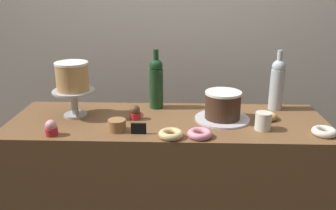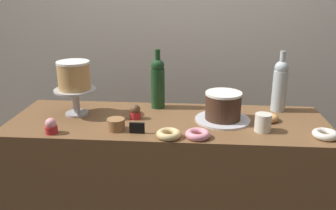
{
  "view_description": "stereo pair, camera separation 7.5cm",
  "coord_description": "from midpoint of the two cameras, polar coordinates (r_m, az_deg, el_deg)",
  "views": [
    {
      "loc": [
        0.06,
        -1.71,
        1.56
      ],
      "look_at": [
        0.0,
        0.0,
        0.99
      ],
      "focal_mm": 38.68,
      "sensor_mm": 36.0,
      "label": 1
    },
    {
      "loc": [
        0.14,
        -1.71,
        1.56
      ],
      "look_at": [
        0.0,
        0.0,
        0.99
      ],
      "focal_mm": 38.68,
      "sensor_mm": 36.0,
      "label": 2
    }
  ],
  "objects": [
    {
      "name": "chocolate_round_cake",
      "position": [
        1.83,
        7.48,
        0.02
      ],
      "size": [
        0.18,
        0.18,
        0.14
      ],
      "color": "#3D2619",
      "rests_on": "silver_serving_platter"
    },
    {
      "name": "cake_stand_pedestal",
      "position": [
        1.93,
        -15.66,
        0.99
      ],
      "size": [
        0.22,
        0.22,
        0.14
      ],
      "color": "#B2B2B7",
      "rests_on": "display_counter"
    },
    {
      "name": "donut_maple",
      "position": [
        1.9,
        14.1,
        -1.71
      ],
      "size": [
        0.11,
        0.11,
        0.03
      ],
      "color": "#B27F47",
      "rests_on": "display_counter"
    },
    {
      "name": "cupcake_strawberry",
      "position": [
        1.73,
        -19.1,
        -3.47
      ],
      "size": [
        0.06,
        0.06,
        0.07
      ],
      "color": "red",
      "rests_on": "display_counter"
    },
    {
      "name": "wine_bottle_green",
      "position": [
        1.98,
        -2.95,
        3.56
      ],
      "size": [
        0.08,
        0.08,
        0.33
      ],
      "color": "#193D1E",
      "rests_on": "display_counter"
    },
    {
      "name": "white_layer_cake",
      "position": [
        1.9,
        -15.97,
        4.37
      ],
      "size": [
        0.17,
        0.17,
        0.14
      ],
      "color": "tan",
      "rests_on": "cake_stand_pedestal"
    },
    {
      "name": "cookie_stack",
      "position": [
        1.71,
        -9.3,
        -3.18
      ],
      "size": [
        0.08,
        0.08,
        0.05
      ],
      "color": "olive",
      "rests_on": "display_counter"
    },
    {
      "name": "silver_serving_platter",
      "position": [
        1.85,
        7.38,
        -2.16
      ],
      "size": [
        0.28,
        0.28,
        0.01
      ],
      "color": "silver",
      "rests_on": "display_counter"
    },
    {
      "name": "price_sign_chalkboard",
      "position": [
        1.67,
        -5.94,
        -3.72
      ],
      "size": [
        0.07,
        0.01,
        0.05
      ],
      "color": "black",
      "rests_on": "display_counter"
    },
    {
      "name": "donut_glazed",
      "position": [
        1.62,
        -0.86,
        -4.62
      ],
      "size": [
        0.11,
        0.11,
        0.03
      ],
      "color": "#E0C17F",
      "rests_on": "display_counter"
    },
    {
      "name": "display_counter",
      "position": [
        2.04,
        -1.08,
        -14.41
      ],
      "size": [
        1.6,
        0.55,
        0.91
      ],
      "color": "brown",
      "rests_on": "ground_plane"
    },
    {
      "name": "wine_bottle_clear",
      "position": [
        2.03,
        15.81,
        3.27
      ],
      "size": [
        0.08,
        0.08,
        0.33
      ],
      "color": "#B2BCC1",
      "rests_on": "display_counter"
    },
    {
      "name": "donut_sugar",
      "position": [
        1.78,
        22.31,
        -3.91
      ],
      "size": [
        0.11,
        0.11,
        0.03
      ],
      "color": "silver",
      "rests_on": "display_counter"
    },
    {
      "name": "back_wall",
      "position": [
        2.57,
        -0.15,
        12.64
      ],
      "size": [
        6.0,
        0.05,
        2.6
      ],
      "color": "silver",
      "rests_on": "ground_plane"
    },
    {
      "name": "coffee_cup_ceramic",
      "position": [
        1.75,
        13.59,
        -2.5
      ],
      "size": [
        0.08,
        0.08,
        0.08
      ],
      "color": "silver",
      "rests_on": "display_counter"
    },
    {
      "name": "donut_pink",
      "position": [
        1.63,
        3.71,
        -4.56
      ],
      "size": [
        0.11,
        0.11,
        0.03
      ],
      "color": "pink",
      "rests_on": "display_counter"
    },
    {
      "name": "cupcake_chocolate",
      "position": [
        1.84,
        -6.37,
        -1.21
      ],
      "size": [
        0.06,
        0.06,
        0.07
      ],
      "color": "red",
      "rests_on": "display_counter"
    }
  ]
}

